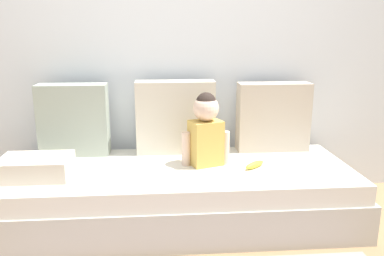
# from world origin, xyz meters

# --- Properties ---
(ground_plane) EXTENTS (12.00, 12.00, 0.00)m
(ground_plane) POSITION_xyz_m (0.00, 0.00, 0.00)
(ground_plane) COLOR #93704C
(back_wall) EXTENTS (5.42, 0.10, 2.31)m
(back_wall) POSITION_xyz_m (0.00, 0.55, 1.16)
(back_wall) COLOR silver
(back_wall) RESTS_ON ground
(couch) EXTENTS (2.22, 0.84, 0.36)m
(couch) POSITION_xyz_m (0.00, 0.00, 0.18)
(couch) COLOR beige
(couch) RESTS_ON ground
(throw_pillow_left) EXTENTS (0.46, 0.16, 0.49)m
(throw_pillow_left) POSITION_xyz_m (-0.69, 0.32, 0.61)
(throw_pillow_left) COLOR #99A393
(throw_pillow_left) RESTS_ON couch
(throw_pillow_center) EXTENTS (0.54, 0.16, 0.50)m
(throw_pillow_center) POSITION_xyz_m (0.00, 0.32, 0.61)
(throw_pillow_center) COLOR beige
(throw_pillow_center) RESTS_ON couch
(throw_pillow_right) EXTENTS (0.50, 0.16, 0.48)m
(throw_pillow_right) POSITION_xyz_m (0.69, 0.32, 0.60)
(throw_pillow_right) COLOR #C1B29E
(throw_pillow_right) RESTS_ON couch
(toddler) EXTENTS (0.30, 0.20, 0.46)m
(toddler) POSITION_xyz_m (0.18, 0.04, 0.59)
(toddler) COLOR gold
(toddler) RESTS_ON couch
(banana) EXTENTS (0.16, 0.14, 0.04)m
(banana) POSITION_xyz_m (0.48, -0.05, 0.38)
(banana) COLOR yellow
(banana) RESTS_ON couch
(folded_blanket) EXTENTS (0.40, 0.28, 0.12)m
(folded_blanket) POSITION_xyz_m (-0.83, -0.10, 0.42)
(folded_blanket) COLOR beige
(folded_blanket) RESTS_ON couch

